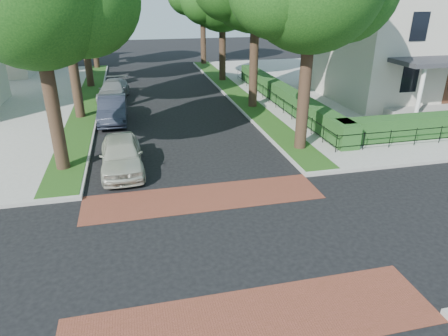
{
  "coord_description": "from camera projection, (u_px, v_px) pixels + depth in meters",
  "views": [
    {
      "loc": [
        -2.31,
        -10.04,
        7.15
      ],
      "look_at": [
        0.55,
        2.2,
        1.6
      ],
      "focal_mm": 32.0,
      "sensor_mm": 36.0,
      "label": 1
    }
  ],
  "objects": [
    {
      "name": "grass_strip_nw",
      "position": [
        88.0,
        100.0,
        28.14
      ],
      "size": [
        1.6,
        29.8,
        0.02
      ],
      "primitive_type": "cube",
      "color": "#203F12",
      "rests_on": "sidewalk_nw"
    },
    {
      "name": "parked_car_front",
      "position": [
        121.0,
        155.0,
        17.16
      ],
      "size": [
        1.89,
        4.42,
        1.49
      ],
      "primitive_type": "imported",
      "rotation": [
        0.0,
        0.0,
        0.03
      ],
      "color": "#B2B3A1",
      "rests_on": "ground"
    },
    {
      "name": "parked_car_middle",
      "position": [
        113.0,
        109.0,
        23.78
      ],
      "size": [
        1.64,
        4.58,
        1.5
      ],
      "primitive_type": "imported",
      "rotation": [
        0.0,
        0.0,
        -0.01
      ],
      "color": "#212532",
      "rests_on": "ground"
    },
    {
      "name": "hedge_main_road",
      "position": [
        284.0,
        96.0,
        26.98
      ],
      "size": [
        1.0,
        18.0,
        1.2
      ],
      "primitive_type": "cube",
      "color": "#17441C",
      "rests_on": "sidewalk_ne"
    },
    {
      "name": "sidewalk_ne",
      "position": [
        399.0,
        85.0,
        33.27
      ],
      "size": [
        30.0,
        30.0,
        0.15
      ],
      "primitive_type": "cube",
      "color": "gray",
      "rests_on": "ground"
    },
    {
      "name": "ground",
      "position": [
        223.0,
        245.0,
        12.31
      ],
      "size": [
        120.0,
        120.0,
        0.0
      ],
      "primitive_type": "plane",
      "color": "black",
      "rests_on": "ground"
    },
    {
      "name": "grass_strip_ne",
      "position": [
        236.0,
        92.0,
        30.39
      ],
      "size": [
        1.6,
        29.8,
        0.02
      ],
      "primitive_type": "cube",
      "color": "#203F12",
      "rests_on": "sidewalk_ne"
    },
    {
      "name": "house_victorian",
      "position": [
        417.0,
        10.0,
        27.7
      ],
      "size": [
        13.0,
        13.05,
        12.48
      ],
      "color": "beige",
      "rests_on": "sidewalk_ne"
    },
    {
      "name": "crosswalk_far",
      "position": [
        204.0,
        197.0,
        15.16
      ],
      "size": [
        9.0,
        2.2,
        0.01
      ],
      "primitive_type": "cube",
      "color": "brown",
      "rests_on": "ground"
    },
    {
      "name": "crosswalk_near",
      "position": [
        253.0,
        321.0,
        9.46
      ],
      "size": [
        9.0,
        2.2,
        0.01
      ],
      "primitive_type": "cube",
      "color": "brown",
      "rests_on": "ground"
    },
    {
      "name": "fence_main_road",
      "position": [
        273.0,
        98.0,
        26.87
      ],
      "size": [
        0.06,
        18.0,
        0.9
      ],
      "primitive_type": null,
      "color": "black",
      "rests_on": "sidewalk_ne"
    },
    {
      "name": "parked_car_rear",
      "position": [
        113.0,
        90.0,
        28.85
      ],
      "size": [
        2.47,
        4.82,
        1.34
      ],
      "primitive_type": "imported",
      "rotation": [
        0.0,
        0.0,
        -0.13
      ],
      "color": "gray",
      "rests_on": "ground"
    }
  ]
}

